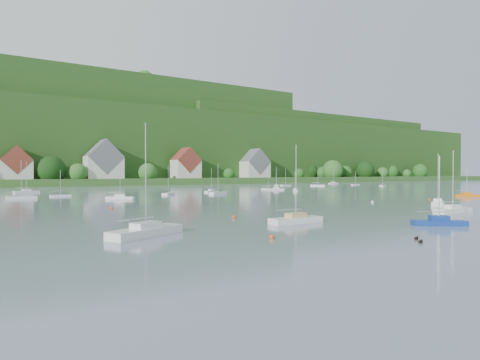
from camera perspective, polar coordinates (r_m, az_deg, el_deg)
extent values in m
cube|color=#29541F|center=(206.53, -20.69, -0.20)|extent=(600.00, 60.00, 3.00)
cube|color=#1F4516|center=(280.78, -23.75, 3.86)|extent=(620.00, 160.00, 40.00)
cube|color=#1F4516|center=(278.02, -21.56, 5.56)|extent=(240.00, 130.00, 60.00)
cube|color=#1F4516|center=(326.86, 5.87, 3.87)|extent=(200.00, 110.00, 48.00)
sphere|color=#1C4E17|center=(327.04, 20.45, 1.07)|extent=(10.24, 10.24, 10.24)
sphere|color=#245921|center=(258.03, 12.86, 1.33)|extent=(12.88, 12.88, 12.88)
sphere|color=black|center=(269.41, 9.87, 1.16)|extent=(10.46, 10.46, 10.46)
sphere|color=#1C4E17|center=(245.82, 8.28, 0.88)|extent=(6.45, 6.45, 6.45)
sphere|color=#245921|center=(330.61, 22.36, 0.84)|extent=(6.37, 6.37, 6.37)
sphere|color=black|center=(275.21, 12.38, 1.16)|extent=(10.68, 10.68, 10.68)
sphere|color=black|center=(288.92, 17.11, 1.27)|extent=(12.85, 12.85, 12.85)
sphere|color=#245921|center=(189.38, -21.75, 0.95)|extent=(8.19, 8.19, 8.19)
sphere|color=#245921|center=(274.00, 13.21, 1.15)|extent=(10.50, 10.50, 10.50)
sphere|color=black|center=(268.90, 13.95, 0.98)|extent=(8.05, 8.05, 8.05)
sphere|color=#245921|center=(213.33, -7.84, 1.36)|extent=(12.16, 12.16, 12.16)
sphere|color=#245921|center=(193.18, -12.82, 1.05)|extent=(8.73, 8.73, 8.73)
sphere|color=#1C4E17|center=(305.74, 19.46, 0.93)|extent=(7.74, 7.74, 7.74)
sphere|color=#1C4E17|center=(274.70, 14.58, 1.03)|extent=(8.84, 8.84, 8.84)
sphere|color=#1C4E17|center=(333.70, 23.91, 1.10)|extent=(11.28, 11.28, 11.28)
sphere|color=#1C4E17|center=(213.75, -1.55, 0.85)|extent=(6.24, 6.24, 6.24)
sphere|color=black|center=(236.10, 1.38, 1.02)|extent=(8.16, 8.16, 8.16)
sphere|color=#245921|center=(268.97, 11.53, 0.99)|extent=(8.09, 8.09, 8.09)
sphere|color=#245921|center=(304.28, 19.35, 0.96)|extent=(8.14, 8.14, 8.14)
sphere|color=black|center=(190.28, -24.92, 1.29)|extent=(11.92, 11.92, 11.92)
sphere|color=#1C4E17|center=(275.15, -14.82, 12.43)|extent=(12.83, 12.83, 12.83)
sphere|color=#1C4E17|center=(290.36, -23.72, 11.76)|extent=(12.73, 12.73, 12.73)
sphere|color=#1C4E17|center=(281.71, -5.41, 12.14)|extent=(11.50, 11.50, 11.50)
sphere|color=#1C4E17|center=(300.37, -12.02, 11.53)|extent=(14.65, 14.65, 14.65)
sphere|color=#245921|center=(252.97, -13.24, 13.42)|extent=(11.95, 11.95, 11.95)
sphere|color=#1C4E17|center=(294.40, 1.54, 11.59)|extent=(9.76, 9.76, 9.76)
sphere|color=black|center=(254.31, -23.54, 13.14)|extent=(8.21, 8.21, 8.21)
sphere|color=#245921|center=(275.58, -28.37, 12.30)|extent=(12.24, 12.24, 12.24)
sphere|color=#245921|center=(295.37, 0.24, 11.53)|extent=(9.00, 9.00, 9.00)
sphere|color=#1C4E17|center=(301.34, -3.52, 11.29)|extent=(8.03, 8.03, 8.03)
sphere|color=#245921|center=(342.07, 7.76, 8.06)|extent=(9.52, 9.52, 9.52)
sphere|color=#245921|center=(380.99, 14.29, 7.30)|extent=(9.12, 9.12, 9.12)
sphere|color=#245921|center=(299.68, -3.65, 9.26)|extent=(14.97, 14.97, 14.97)
sphere|color=black|center=(310.33, 9.17, 8.72)|extent=(7.52, 7.52, 7.52)
sphere|color=#1C4E17|center=(287.62, -7.28, 9.41)|extent=(9.78, 9.78, 9.78)
sphere|color=#1C4E17|center=(306.05, -0.12, 8.99)|extent=(12.02, 12.02, 12.02)
sphere|color=black|center=(300.95, 4.77, 9.10)|extent=(11.57, 11.57, 11.57)
sphere|color=#1C4E17|center=(281.32, 3.86, 9.71)|extent=(12.65, 12.65, 12.65)
sphere|color=#245921|center=(297.74, 6.41, 9.08)|extent=(8.28, 8.28, 8.28)
sphere|color=black|center=(341.20, 5.97, 8.02)|extent=(7.47, 7.47, 7.47)
sphere|color=#245921|center=(289.25, -2.82, 9.36)|extent=(9.48, 9.48, 9.48)
sphere|color=black|center=(359.38, 8.01, 6.72)|extent=(8.43, 8.43, 8.43)
sphere|color=black|center=(334.75, 9.98, 7.30)|extent=(13.54, 13.54, 13.54)
sphere|color=black|center=(302.82, -0.05, 8.03)|extent=(15.08, 15.08, 15.08)
sphere|color=#245921|center=(311.09, -3.21, 7.87)|extent=(15.99, 15.99, 15.99)
sphere|color=black|center=(279.61, -24.46, 8.55)|extent=(15.72, 15.72, 15.72)
sphere|color=#245921|center=(401.11, 8.39, 6.27)|extent=(14.17, 14.17, 14.17)
sphere|color=#1C4E17|center=(277.62, -21.32, 8.44)|extent=(10.54, 10.54, 10.54)
sphere|color=black|center=(363.66, 17.15, 6.78)|extent=(14.14, 14.14, 14.14)
cube|color=beige|center=(191.74, -28.87, 1.30)|extent=(12.00, 9.00, 8.00)
cube|color=brown|center=(191.81, -28.88, 2.49)|extent=(12.00, 9.36, 12.00)
cube|color=beige|center=(195.86, -18.58, 1.65)|extent=(16.00, 11.00, 10.00)
cube|color=slate|center=(195.99, -18.59, 3.12)|extent=(16.00, 11.44, 16.00)
cube|color=beige|center=(207.03, -7.61, 1.52)|extent=(13.00, 10.00, 9.00)
cube|color=brown|center=(207.12, -7.62, 2.77)|extent=(13.00, 10.40, 13.00)
cube|color=beige|center=(232.65, 2.12, 1.47)|extent=(15.00, 10.00, 9.00)
cube|color=slate|center=(232.73, 2.12, 2.58)|extent=(15.00, 10.40, 15.00)
cube|color=white|center=(37.18, -13.05, -7.11)|extent=(7.61, 5.01, 0.74)
cube|color=white|center=(37.10, -13.06, -6.16)|extent=(2.97, 2.41, 0.50)
cylinder|color=silver|center=(36.81, -13.08, 0.64)|extent=(0.10, 0.10, 9.28)
cylinder|color=silver|center=(36.26, -14.33, -5.30)|extent=(3.74, 1.79, 0.08)
cube|color=navy|center=(48.46, 26.12, -5.41)|extent=(5.35, 4.44, 0.55)
cube|color=navy|center=(48.40, 26.13, -4.79)|extent=(2.19, 1.99, 0.50)
cylinder|color=silver|center=(48.19, 26.16, -1.03)|extent=(0.10, 0.10, 6.86)
cylinder|color=silver|center=(48.03, 25.22, -4.05)|extent=(2.50, 1.82, 0.08)
cube|color=white|center=(45.94, 7.85, -5.60)|extent=(6.48, 1.83, 0.65)
cube|color=tan|center=(45.88, 7.85, -4.89)|extent=(2.27, 1.27, 0.50)
cylinder|color=silver|center=(45.64, 7.86, -0.15)|extent=(0.10, 0.10, 8.09)
cylinder|color=silver|center=(45.20, 6.91, -4.15)|extent=(3.56, 0.09, 0.08)
cube|color=white|center=(78.58, 25.99, -2.95)|extent=(6.63, 4.88, 0.66)
cube|color=white|center=(78.54, 26.00, -2.52)|extent=(2.64, 2.27, 0.50)
cylinder|color=silver|center=(78.40, 26.02, 0.30)|extent=(0.10, 0.10, 8.23)
cylinder|color=silver|center=(77.52, 25.98, -2.09)|extent=(3.18, 1.88, 0.08)
cube|color=white|center=(64.56, 27.67, -3.80)|extent=(6.54, 2.07, 0.65)
cube|color=white|center=(64.52, 27.67, -3.29)|extent=(2.32, 1.36, 0.50)
cylinder|color=silver|center=(64.35, 27.70, 0.08)|extent=(0.10, 0.10, 8.10)
cylinder|color=silver|center=(63.66, 27.21, -2.76)|extent=(3.56, 0.22, 0.08)
cube|color=orange|center=(109.65, 29.20, -1.91)|extent=(4.84, 4.72, 0.53)
cube|color=orange|center=(109.63, 29.20, -1.65)|extent=(2.05, 2.03, 0.50)
cylinder|color=silver|center=(109.54, 29.21, -0.05)|extent=(0.10, 0.10, 6.60)
cylinder|color=silver|center=(109.36, 28.81, -1.31)|extent=(2.16, 2.06, 0.08)
sphere|color=#D7451D|center=(34.94, 4.49, -8.23)|extent=(0.45, 0.45, 0.45)
sphere|color=white|center=(77.41, 28.20, -3.27)|extent=(0.46, 0.46, 0.46)
sphere|color=#D7451D|center=(93.93, 25.02, -2.51)|extent=(0.41, 0.41, 0.41)
sphere|color=#D7451D|center=(66.09, -17.59, -3.90)|extent=(0.49, 0.49, 0.49)
sphere|color=white|center=(80.63, 18.08, -3.03)|extent=(0.50, 0.50, 0.50)
sphere|color=#D7451D|center=(50.28, -0.88, -5.39)|extent=(0.49, 0.49, 0.49)
ellipsoid|color=black|center=(35.84, 23.98, -7.91)|extent=(0.45, 0.29, 0.29)
sphere|color=black|center=(35.98, 24.15, -7.68)|extent=(0.12, 0.12, 0.12)
ellipsoid|color=black|center=(37.49, 23.48, -7.51)|extent=(0.45, 0.29, 0.29)
sphere|color=black|center=(37.62, 23.64, -7.30)|extent=(0.12, 0.12, 0.12)
cube|color=white|center=(211.80, 12.96, -0.46)|extent=(5.80, 1.94, 0.57)
cube|color=white|center=(211.79, 12.96, -0.31)|extent=(2.06, 1.24, 0.50)
cylinder|color=silver|center=(211.74, 12.96, 0.58)|extent=(0.10, 0.10, 7.14)
cylinder|color=silver|center=(211.13, 12.80, -0.14)|extent=(3.14, 0.27, 0.08)
cube|color=white|center=(107.25, -3.10, -1.83)|extent=(6.08, 4.03, 0.59)
cylinder|color=silver|center=(107.12, -3.10, 0.31)|extent=(0.10, 0.10, 7.42)
cylinder|color=silver|center=(106.47, -3.38, -1.21)|extent=(2.99, 1.46, 0.08)
cube|color=white|center=(193.12, 15.87, -0.63)|extent=(4.87, 1.81, 0.48)
cylinder|color=silver|center=(193.06, 15.87, 0.33)|extent=(0.10, 0.10, 5.95)
cylinder|color=silver|center=(192.52, 15.74, -0.29)|extent=(2.61, 0.35, 0.08)
cube|color=white|center=(126.67, -27.75, -1.50)|extent=(6.69, 3.17, 0.65)
cube|color=white|center=(126.65, -27.75, -1.24)|extent=(2.48, 1.73, 0.50)
cylinder|color=silver|center=(126.57, -27.77, 0.47)|extent=(0.10, 0.10, 8.06)
cylinder|color=silver|center=(126.35, -28.18, -0.95)|extent=(3.48, 0.85, 0.08)
cube|color=white|center=(173.84, 5.17, -0.75)|extent=(5.43, 5.66, 0.61)
cylinder|color=silver|center=(173.76, 5.18, 0.62)|extent=(0.10, 0.10, 7.67)
cylinder|color=silver|center=(172.89, 5.15, -0.35)|extent=(2.36, 2.52, 0.08)
cube|color=white|center=(124.79, 7.74, -1.47)|extent=(3.88, 4.53, 0.47)
cube|color=white|center=(124.77, 7.74, -1.25)|extent=(1.72, 1.86, 0.50)
cylinder|color=silver|center=(124.70, 7.74, -0.02)|extent=(0.10, 0.10, 5.86)
cylinder|color=silver|center=(124.05, 7.76, -0.96)|extent=(1.62, 2.10, 0.08)
cube|color=white|center=(104.54, -23.87, -2.03)|extent=(4.71, 1.53, 0.46)
cylinder|color=silver|center=(104.42, -23.88, -0.31)|extent=(0.10, 0.10, 5.81)
cylinder|color=silver|center=(104.35, -24.25, -1.41)|extent=(2.56, 0.21, 0.08)
cube|color=white|center=(104.96, -10.02, -1.92)|extent=(4.86, 5.22, 0.56)
cylinder|color=silver|center=(104.84, -10.03, 0.14)|extent=(0.10, 0.10, 6.98)
cylinder|color=silver|center=(104.12, -10.17, -1.29)|extent=(2.09, 2.36, 0.08)
cube|color=white|center=(116.85, -4.03, -1.62)|extent=(5.23, 3.54, 0.51)
cube|color=white|center=(116.83, -4.03, -1.37)|extent=(2.05, 1.69, 0.50)
cylinder|color=silver|center=(116.74, -4.03, 0.08)|extent=(0.10, 0.10, 6.41)
cylinder|color=silver|center=(116.18, -4.25, -1.06)|extent=(2.57, 1.31, 0.08)
cube|color=white|center=(99.00, -28.32, -2.18)|extent=(6.17, 1.90, 0.61)
cylinder|color=silver|center=(98.87, -28.34, 0.21)|extent=(0.10, 0.10, 7.64)
cylinder|color=silver|center=(98.92, -28.85, -1.49)|extent=(3.36, 0.19, 0.08)
cube|color=white|center=(90.07, -16.46, -2.42)|extent=(5.78, 4.61, 0.59)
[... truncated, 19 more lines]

